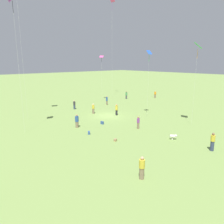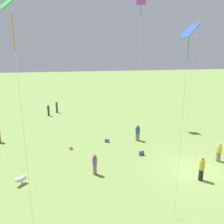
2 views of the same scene
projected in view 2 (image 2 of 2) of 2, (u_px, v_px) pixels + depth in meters
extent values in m
plane|color=#7A994C|center=(196.00, 171.00, 16.38)|extent=(240.00, 240.00, 0.00)
cylinder|color=#232328|center=(201.00, 175.00, 15.08)|extent=(0.41, 0.41, 0.81)
cylinder|color=gold|center=(202.00, 165.00, 14.90)|extent=(0.48, 0.48, 0.70)
sphere|color=#A87A56|center=(203.00, 159.00, 14.78)|extent=(0.24, 0.24, 0.24)
cylinder|color=#232328|center=(57.00, 110.00, 33.49)|extent=(0.30, 0.30, 0.84)
cylinder|color=#2D5193|center=(57.00, 105.00, 33.30)|extent=(0.35, 0.35, 0.71)
sphere|color=tan|center=(56.00, 102.00, 33.19)|extent=(0.24, 0.24, 0.24)
cylinder|color=#847056|center=(138.00, 137.00, 22.29)|extent=(0.52, 0.52, 0.78)
cylinder|color=#2D5193|center=(138.00, 130.00, 22.12)|extent=(0.61, 0.61, 0.67)
sphere|color=#A87A56|center=(138.00, 126.00, 22.00)|extent=(0.24, 0.24, 0.24)
cylinder|color=#232328|center=(49.00, 113.00, 31.73)|extent=(0.39, 0.39, 0.82)
cylinder|color=#333338|center=(48.00, 108.00, 31.56)|extent=(0.46, 0.46, 0.62)
sphere|color=tan|center=(48.00, 105.00, 31.45)|extent=(0.24, 0.24, 0.24)
cylinder|color=#847056|center=(218.00, 157.00, 17.85)|extent=(0.39, 0.39, 0.82)
cylinder|color=gold|center=(219.00, 149.00, 17.68)|extent=(0.46, 0.46, 0.56)
sphere|color=beige|center=(220.00, 144.00, 17.58)|extent=(0.24, 0.24, 0.24)
cylinder|color=#847056|center=(95.00, 169.00, 15.85)|extent=(0.34, 0.34, 0.80)
cylinder|color=purple|center=(95.00, 161.00, 15.68)|extent=(0.40, 0.40, 0.55)
sphere|color=#A87A56|center=(95.00, 156.00, 15.58)|extent=(0.24, 0.24, 0.24)
cube|color=blue|center=(190.00, 31.00, 9.28)|extent=(0.78, 0.57, 0.58)
cylinder|color=green|center=(188.00, 49.00, 9.47)|extent=(0.04, 0.04, 1.07)
cylinder|color=silver|center=(181.00, 135.00, 10.43)|extent=(0.01, 0.01, 9.40)
cylinder|color=silver|center=(195.00, 42.00, 25.00)|extent=(0.01, 0.01, 20.01)
cube|color=purple|center=(141.00, 0.00, 24.78)|extent=(1.11, 1.27, 0.79)
cylinder|color=black|center=(141.00, 9.00, 25.00)|extent=(0.04, 0.04, 1.17)
cylinder|color=silver|center=(139.00, 66.00, 26.56)|extent=(0.01, 0.01, 14.57)
cube|color=green|center=(10.00, 0.00, 6.76)|extent=(1.47, 1.36, 0.78)
cylinder|color=orange|center=(13.00, 32.00, 6.99)|extent=(0.04, 0.04, 1.16)
cylinder|color=silver|center=(26.00, 150.00, 7.99)|extent=(0.01, 0.01, 10.02)
cylinder|color=silver|center=(22.00, 179.00, 14.65)|extent=(0.59, 0.60, 0.33)
sphere|color=silver|center=(17.00, 181.00, 14.35)|extent=(0.29, 0.29, 0.29)
cylinder|color=silver|center=(22.00, 182.00, 14.72)|extent=(0.15, 0.15, 0.22)
cube|color=#33518C|center=(142.00, 153.00, 19.00)|extent=(0.28, 0.46, 0.38)
cube|color=#33518C|center=(107.00, 141.00, 21.91)|extent=(0.42, 0.46, 0.32)
cube|color=#A58459|center=(71.00, 148.00, 20.25)|extent=(0.37, 0.32, 0.25)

